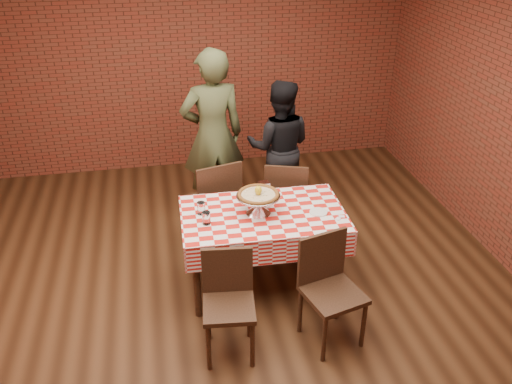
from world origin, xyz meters
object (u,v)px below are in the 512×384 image
chair_far_left (213,200)px  chair_far_right (287,198)px  water_glass_right (201,208)px  condiment_caddy (264,189)px  pizza_stand (258,204)px  chair_near_right (333,294)px  diner_olive (213,136)px  table (263,250)px  water_glass_left (206,218)px  chair_near_left (229,309)px  diner_black (279,147)px  pizza (258,195)px

chair_far_left → chair_far_right: size_ratio=1.05×
water_glass_right → condiment_caddy: bearing=20.0°
pizza_stand → chair_near_right: 1.00m
condiment_caddy → diner_olive: size_ratio=0.07×
table → condiment_caddy: condiment_caddy is taller
pizza_stand → chair_far_left: chair_far_left is taller
chair_far_left → diner_olive: size_ratio=0.51×
water_glass_left → chair_far_left: chair_far_left is taller
chair_near_right → diner_olive: (-0.65, 2.19, 0.48)m
table → chair_far_right: 0.85m
table → water_glass_left: bearing=-170.9°
table → chair_near_left: size_ratio=1.61×
diner_black → pizza_stand: bearing=85.5°
diner_olive → pizza: bearing=92.6°
chair_far_right → chair_near_right: bearing=107.6°
water_glass_right → chair_near_right: chair_near_right is taller
chair_near_left → chair_far_right: (0.83, 1.54, 0.02)m
water_glass_right → condiment_caddy: (0.59, 0.22, 0.01)m
chair_far_right → chair_far_left: bearing=12.8°
pizza_stand → table: bearing=-13.4°
pizza → chair_far_left: bearing=110.8°
pizza_stand → chair_near_right: (0.43, -0.82, -0.39)m
pizza_stand → chair_far_left: bearing=110.8°
condiment_caddy → diner_olive: 1.13m
chair_near_right → pizza_stand: bearing=102.8°
water_glass_right → chair_far_right: 1.19m
chair_far_left → water_glass_left: bearing=65.6°
pizza → water_glass_left: pizza is taller
pizza_stand → condiment_caddy: pizza_stand is taller
table → condiment_caddy: (0.07, 0.31, 0.45)m
chair_near_left → chair_far_right: chair_far_right is taller
water_glass_left → chair_near_right: chair_near_right is taller
diner_black → chair_near_right: bearing=104.1°
pizza_stand → chair_near_right: pizza_stand is taller
condiment_caddy → chair_far_right: 0.67m
diner_olive → condiment_caddy: bearing=100.6°
table → water_glass_left: water_glass_left is taller
chair_far_left → diner_black: 1.02m
pizza_stand → chair_near_left: bearing=-115.5°
chair_near_left → diner_black: diner_black is taller
diner_olive → diner_black: size_ratio=1.24×
chair_far_left → chair_far_right: bearing=159.8°
water_glass_left → chair_near_right: bearing=-39.3°
water_glass_right → condiment_caddy: 0.63m
water_glass_right → chair_far_right: bearing=35.2°
table → pizza: size_ratio=3.93×
water_glass_right → chair_far_right: size_ratio=0.12×
pizza → diner_olive: bearing=99.0°
water_glass_left → chair_near_right: 1.20m
pizza_stand → water_glass_right: bearing=170.4°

